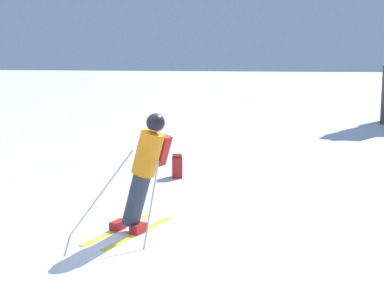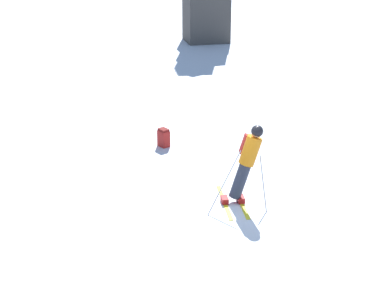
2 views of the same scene
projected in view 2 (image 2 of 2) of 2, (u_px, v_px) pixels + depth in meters
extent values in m
plane|color=white|center=(230.00, 202.00, 14.04)|extent=(300.00, 300.00, 0.00)
cube|color=yellow|center=(224.00, 202.00, 14.03)|extent=(0.28, 1.71, 0.01)
cube|color=yellow|center=(241.00, 202.00, 14.07)|extent=(0.28, 1.71, 0.01)
cube|color=#B21919|center=(225.00, 200.00, 14.01)|extent=(0.17, 0.29, 0.12)
cube|color=#B21919|center=(241.00, 199.00, 14.05)|extent=(0.17, 0.29, 0.12)
cylinder|color=#2D3342|center=(240.00, 181.00, 13.89)|extent=(0.51, 0.31, 0.84)
cylinder|color=orange|center=(250.00, 151.00, 13.67)|extent=(0.54, 0.39, 0.70)
sphere|color=tan|center=(257.00, 132.00, 13.54)|extent=(0.31, 0.26, 0.28)
sphere|color=black|center=(257.00, 131.00, 13.53)|extent=(0.35, 0.30, 0.33)
cube|color=#AD231E|center=(248.00, 145.00, 13.90)|extent=(0.41, 0.22, 0.50)
cylinder|color=#B7B7BC|center=(224.00, 183.00, 13.53)|extent=(0.85, 0.44, 1.24)
cylinder|color=#B7B7BC|center=(263.00, 183.00, 13.65)|extent=(0.04, 0.53, 1.11)
cube|color=#4C4742|center=(206.00, 16.00, 29.83)|extent=(1.93, 1.64, 2.35)
cube|color=#AD231E|center=(164.00, 139.00, 17.19)|extent=(0.32, 0.36, 0.44)
cube|color=maroon|center=(164.00, 130.00, 17.10)|extent=(0.29, 0.33, 0.06)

